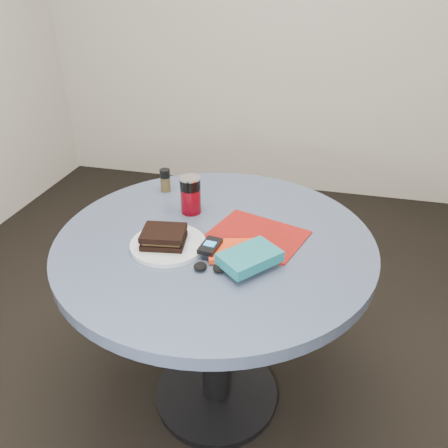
% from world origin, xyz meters
% --- Properties ---
extents(ground, '(4.00, 4.00, 0.00)m').
position_xyz_m(ground, '(0.00, 0.00, 0.00)').
color(ground, black).
rests_on(ground, ground).
extents(table, '(1.00, 1.00, 0.75)m').
position_xyz_m(table, '(0.00, 0.00, 0.59)').
color(table, black).
rests_on(table, ground).
extents(plate, '(0.30, 0.30, 0.01)m').
position_xyz_m(plate, '(-0.12, -0.09, 0.76)').
color(plate, silver).
rests_on(plate, table).
extents(sandwich, '(0.14, 0.12, 0.04)m').
position_xyz_m(sandwich, '(-0.13, -0.09, 0.79)').
color(sandwich, black).
rests_on(sandwich, plate).
extents(soda_can, '(0.09, 0.09, 0.13)m').
position_xyz_m(soda_can, '(-0.12, 0.14, 0.82)').
color(soda_can, maroon).
rests_on(soda_can, table).
extents(pepper_grinder, '(0.04, 0.04, 0.09)m').
position_xyz_m(pepper_grinder, '(-0.26, 0.27, 0.79)').
color(pepper_grinder, '#41371C').
rests_on(pepper_grinder, table).
extents(magazine, '(0.34, 0.29, 0.01)m').
position_xyz_m(magazine, '(0.13, 0.04, 0.75)').
color(magazine, maroon).
rests_on(magazine, table).
extents(red_book, '(0.20, 0.16, 0.01)m').
position_xyz_m(red_book, '(0.09, -0.08, 0.76)').
color(red_book, red).
rests_on(red_book, magazine).
extents(novel, '(0.19, 0.19, 0.03)m').
position_xyz_m(novel, '(0.14, -0.14, 0.79)').
color(novel, '#16616B').
rests_on(novel, red_book).
extents(mp3_player, '(0.06, 0.09, 0.02)m').
position_xyz_m(mp3_player, '(0.01, -0.09, 0.78)').
color(mp3_player, black).
rests_on(mp3_player, red_book).
extents(headphones, '(0.10, 0.05, 0.02)m').
position_xyz_m(headphones, '(0.03, -0.18, 0.76)').
color(headphones, black).
rests_on(headphones, table).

